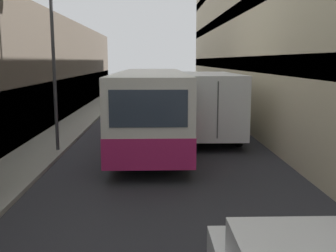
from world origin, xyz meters
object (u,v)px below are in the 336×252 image
Objects in this scene: bus at (151,105)px; box_truck at (204,100)px; panel_van at (148,91)px; street_lamp at (52,18)px.

bus is 1.37× the size of box_truck.
box_truck reaches higher than panel_van.
street_lamp reaches higher than panel_van.
bus is 5.00m from street_lamp.
street_lamp is (-3.41, -1.69, 3.25)m from bus.
bus is at bearing -88.21° from panel_van.
street_lamp is at bearing -153.67° from bus.
bus reaches higher than box_truck.
bus reaches higher than panel_van.
street_lamp is (-5.79, -3.59, 3.25)m from box_truck.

